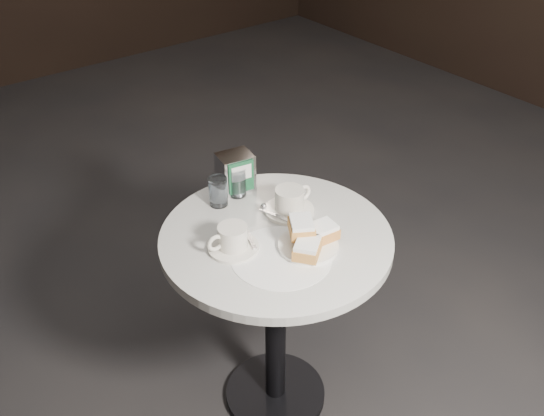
% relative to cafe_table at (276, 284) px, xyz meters
% --- Properties ---
extents(ground, '(7.00, 7.00, 0.00)m').
position_rel_cafe_table_xyz_m(ground, '(0.00, 0.00, -0.55)').
color(ground, black).
rests_on(ground, ground).
extents(cafe_table, '(0.70, 0.70, 0.74)m').
position_rel_cafe_table_xyz_m(cafe_table, '(0.00, 0.00, 0.00)').
color(cafe_table, black).
rests_on(cafe_table, ground).
extents(sugar_spill, '(0.36, 0.36, 0.00)m').
position_rel_cafe_table_xyz_m(sugar_spill, '(-0.05, -0.09, 0.20)').
color(sugar_spill, white).
rests_on(sugar_spill, cafe_table).
extents(beignet_plate, '(0.22, 0.22, 0.09)m').
position_rel_cafe_table_xyz_m(beignet_plate, '(0.04, -0.11, 0.23)').
color(beignet_plate, white).
rests_on(beignet_plate, cafe_table).
extents(coffee_cup_left, '(0.16, 0.16, 0.08)m').
position_rel_cafe_table_xyz_m(coffee_cup_left, '(-0.14, 0.02, 0.23)').
color(coffee_cup_left, silver).
rests_on(coffee_cup_left, cafe_table).
extents(coffee_cup_right, '(0.17, 0.16, 0.08)m').
position_rel_cafe_table_xyz_m(coffee_cup_right, '(0.11, 0.07, 0.23)').
color(coffee_cup_right, white).
rests_on(coffee_cup_right, cafe_table).
extents(water_glass_left, '(0.08, 0.08, 0.10)m').
position_rel_cafe_table_xyz_m(water_glass_left, '(-0.05, 0.24, 0.25)').
color(water_glass_left, silver).
rests_on(water_glass_left, cafe_table).
extents(water_glass_right, '(0.07, 0.07, 0.10)m').
position_rel_cafe_table_xyz_m(water_glass_right, '(0.03, 0.25, 0.25)').
color(water_glass_right, white).
rests_on(water_glass_right, cafe_table).
extents(napkin_dispenser, '(0.12, 0.11, 0.13)m').
position_rel_cafe_table_xyz_m(napkin_dispenser, '(0.05, 0.28, 0.26)').
color(napkin_dispenser, silver).
rests_on(napkin_dispenser, cafe_table).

